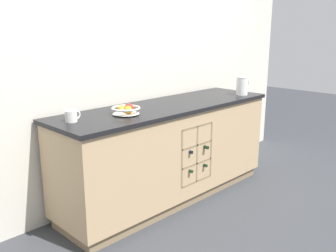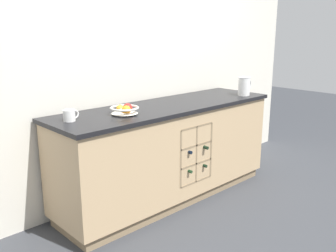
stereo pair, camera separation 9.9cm
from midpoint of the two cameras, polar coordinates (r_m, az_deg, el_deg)
The scene contains 6 objects.
ground_plane at distance 3.62m, azimuth -0.80°, elevation -10.75°, with size 14.00×14.00×0.00m, color #383A3F.
back_wall at distance 3.56m, azimuth -5.12°, elevation 10.10°, with size 4.58×0.06×2.55m, color silver.
kitchen_island at distance 3.45m, azimuth -0.79°, elevation -3.93°, with size 2.22×0.66×0.89m.
fruit_bowl at distance 2.96m, azimuth -7.36°, elevation 2.48°, with size 0.23×0.23×0.08m.
white_pitcher at distance 3.89m, azimuth 10.55°, elevation 6.11°, with size 0.19×0.12×0.19m.
ceramic_mug at distance 2.81m, azimuth -15.47°, elevation 1.47°, with size 0.12×0.09×0.08m.
Camera 1 is at (-2.33, -2.30, 1.55)m, focal length 40.00 mm.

